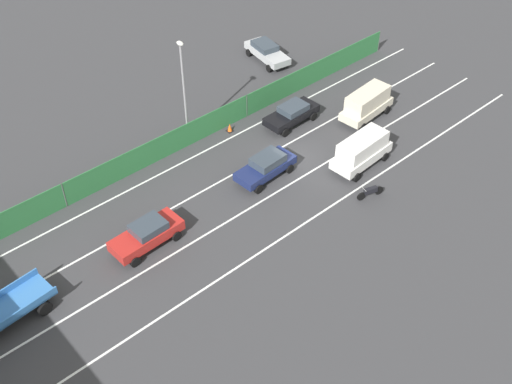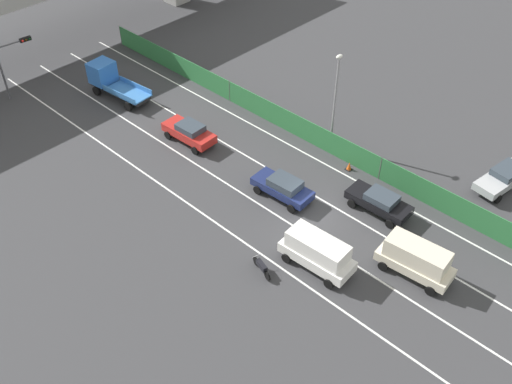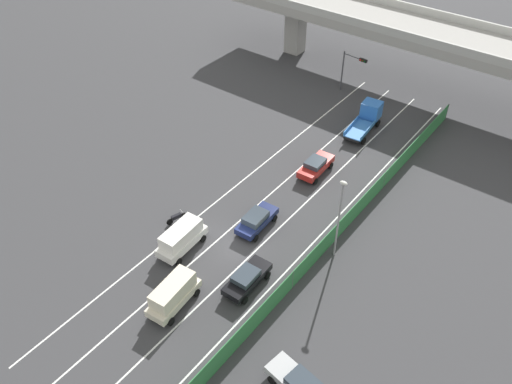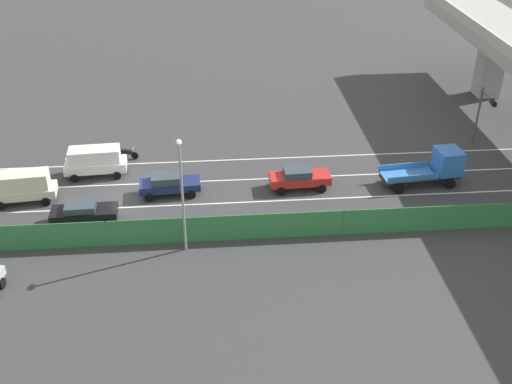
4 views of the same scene
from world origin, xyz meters
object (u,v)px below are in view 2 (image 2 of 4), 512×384
Objects in this scene: car_sedan_red at (189,132)px; traffic_cone at (349,166)px; car_sedan_black at (379,201)px; car_van_white at (317,251)px; car_van_cream at (416,258)px; motorcycle at (262,267)px; car_sedan_navy at (283,187)px; flatbed_truck_blue at (110,80)px; parked_wagon_silver at (504,177)px; traffic_light at (12,57)px; street_lamp at (336,94)px.

traffic_cone is (5.68, -11.05, -0.60)m from car_sedan_red.
car_van_white is at bearing -179.23° from car_sedan_black.
traffic_cone is at bearing 58.23° from car_van_cream.
motorcycle is at bearing 132.93° from car_van_cream.
car_van_white is at bearing -154.96° from traffic_cone.
car_sedan_navy is 19.81m from flatbed_truck_blue.
parked_wagon_silver reaches higher than motorcycle.
traffic_light is at bearing 134.48° from flatbed_truck_blue.
street_lamp reaches higher than car_sedan_navy.
car_van_white reaches higher than car_sedan_black.
flatbed_truck_blue is at bearing 104.72° from traffic_cone.
car_van_cream is (0.16, -10.30, 0.39)m from car_sedan_navy.
car_sedan_black is at bearing -119.01° from traffic_cone.
car_van_cream reaches higher than parked_wagon_silver.
motorcycle is (-6.05, -23.44, -0.91)m from flatbed_truck_blue.
car_sedan_red reaches higher than car_sedan_black.
street_lamp is at bearing 63.57° from traffic_cone.
car_van_white is 0.97× the size of parked_wagon_silver.
car_sedan_red is at bearing -71.25° from traffic_light.
car_sedan_black reaches higher than traffic_cone.
car_van_white is 7.17× the size of traffic_cone.
motorcycle is at bearing -169.59° from traffic_cone.
traffic_cone is (5.45, 8.80, -0.98)m from car_van_cream.
traffic_light is at bearing 105.81° from car_sedan_black.
car_sedan_navy is 0.92× the size of parked_wagon_silver.
car_van_cream is 10.40m from traffic_cone.
street_lamp is at bearing 20.70° from motorcycle.
car_van_white reaches higher than traffic_cone.
parked_wagon_silver is (8.12, -4.85, 0.01)m from car_sedan_black.
car_sedan_black is 2.35× the size of motorcycle.
flatbed_truck_blue reaches higher than car_sedan_black.
car_sedan_navy reaches higher than car_sedan_black.
traffic_light reaches higher than car_van_white.
traffic_light reaches higher than parked_wagon_silver.
flatbed_truck_blue is 8.07m from traffic_light.
car_sedan_red is 23.10m from parked_wagon_silver.
car_sedan_black is 9.58m from motorcycle.
traffic_light reaches higher than motorcycle.
car_van_cream is 0.96× the size of parked_wagon_silver.
flatbed_truck_blue is 24.22m from motorcycle.
motorcycle is (-9.37, 1.97, -0.40)m from car_sedan_black.
traffic_light reaches higher than car_sedan_navy.
car_sedan_red is 0.91× the size of traffic_light.
car_sedan_navy is 5.84m from traffic_cone.
car_sedan_navy reaches higher than traffic_cone.
flatbed_truck_blue reaches higher than car_van_white.
traffic_light is (-5.45, 5.55, 2.17)m from flatbed_truck_blue.
car_van_white is 12.95m from street_lamp.
car_van_cream is 30.10m from flatbed_truck_blue.
flatbed_truck_blue reaches higher than car_van_cream.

